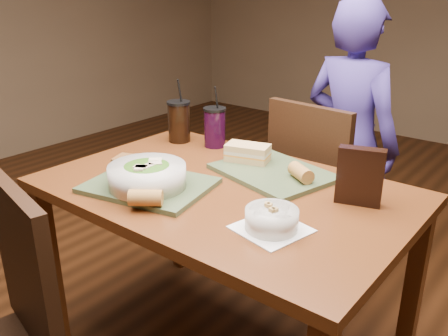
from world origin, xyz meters
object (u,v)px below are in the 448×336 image
Objects in this scene: soup_bowl at (272,219)px; baguette_far at (301,173)px; tray_far at (273,172)px; baguette_near at (146,198)px; salad_bowl at (147,174)px; cup_berry at (215,127)px; chair_far at (315,190)px; dining_table at (224,209)px; chip_bag at (360,176)px; cup_cola at (179,121)px; sandwich_near at (131,165)px; sandwich_far at (248,153)px; tray_near at (149,185)px; diner at (349,143)px.

baguette_far is at bearing 106.86° from soup_bowl.
baguette_near is at bearing -105.89° from tray_far.
cup_berry is (-0.14, 0.53, 0.03)m from salad_bowl.
chair_far is 0.49m from tray_far.
baguette_far reaches higher than tray_far.
dining_table is 3.10× the size of tray_far.
chair_far reaches higher than chip_bag.
cup_cola is (-0.31, 0.49, 0.03)m from salad_bowl.
sandwich_near is 0.75× the size of sandwich_far.
salad_bowl reaches higher than dining_table.
chip_bag is at bearing 43.03° from baguette_near.
chair_far reaches higher than dining_table.
tray_far is at bearing 122.52° from soup_bowl.
tray_near is 1.57× the size of salad_bowl.
tray_far is 0.44m from soup_bowl.
tray_near is 1.86× the size of soup_bowl.
baguette_near is 0.68m from cup_berry.
tray_near is at bearing -169.47° from chip_bag.
cup_berry is at bearing -139.31° from chair_far.
sandwich_near is at bearing -69.47° from cup_cola.
dining_table is 0.34m from baguette_near.
chair_far is at bearing 91.00° from diner.
cup_berry reaches higher than dining_table.
baguette_far is (0.38, 0.39, -0.02)m from salad_bowl.
tray_near is 0.06m from salad_bowl.
soup_bowl is (0.31, -0.17, 0.13)m from dining_table.
chip_bag is (0.92, -0.12, 0.00)m from cup_cola.
chip_bag reaches higher than baguette_near.
tray_far is at bearing -17.87° from cup_berry.
soup_bowl is 0.54m from sandwich_far.
chair_far is at bearing 33.38° from cup_cola.
chair_far is 4.96× the size of chip_bag.
cup_cola is 1.06× the size of cup_berry.
cup_cola is 0.93m from chip_bag.
chip_bag is at bearing 123.52° from diner.
sandwich_far is (0.27, 0.37, 0.01)m from sandwich_near.
soup_bowl is at bearing -71.29° from chair_far.
chair_far is 0.88m from tray_near.
chip_bag is (0.49, -0.07, 0.04)m from sandwich_far.
dining_table is 4.85× the size of salad_bowl.
baguette_far is 0.54m from cup_berry.
sandwich_far is 0.27m from baguette_far.
tray_far is 3.95× the size of baguette_far.
sandwich_near is 1.33× the size of baguette_far.
baguette_near reaches higher than tray_far.
cup_berry is at bearing 111.00° from baguette_near.
diner is at bearing 100.59° from baguette_far.
cup_cola is (-0.49, 0.29, 0.19)m from dining_table.
cup_cola is 0.18m from cup_berry.
tray_near is at bearing -57.69° from cup_cola.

